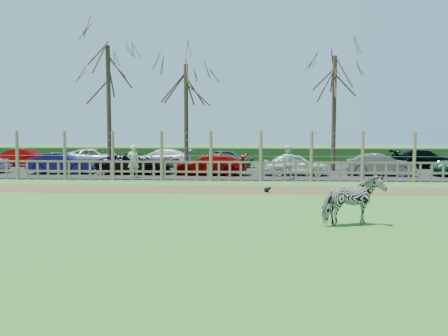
# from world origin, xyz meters

# --- Properties ---
(ground) EXTENTS (120.00, 120.00, 0.00)m
(ground) POSITION_xyz_m (0.00, 0.00, 0.00)
(ground) COLOR #4F9B3C
(ground) RESTS_ON ground
(dirt_strip) EXTENTS (34.00, 2.80, 0.01)m
(dirt_strip) POSITION_xyz_m (0.00, 4.50, 0.01)
(dirt_strip) COLOR brown
(dirt_strip) RESTS_ON ground
(asphalt) EXTENTS (44.00, 13.00, 0.04)m
(asphalt) POSITION_xyz_m (0.00, 14.50, 0.02)
(asphalt) COLOR #232326
(asphalt) RESTS_ON ground
(hedge) EXTENTS (46.00, 2.00, 1.10)m
(hedge) POSITION_xyz_m (0.00, 21.50, 0.55)
(hedge) COLOR #1E4716
(hedge) RESTS_ON ground
(fence) EXTENTS (30.16, 0.16, 2.50)m
(fence) POSITION_xyz_m (0.00, 8.00, 0.80)
(fence) COLOR brown
(fence) RESTS_ON ground
(tree_left) EXTENTS (4.80, 4.80, 7.88)m
(tree_left) POSITION_xyz_m (-6.50, 12.50, 5.62)
(tree_left) COLOR #3D2B1E
(tree_left) RESTS_ON ground
(tree_mid) EXTENTS (4.80, 4.80, 6.83)m
(tree_mid) POSITION_xyz_m (-2.00, 13.50, 4.87)
(tree_mid) COLOR #3D2B1E
(tree_mid) RESTS_ON ground
(tree_right) EXTENTS (4.80, 4.80, 7.35)m
(tree_right) POSITION_xyz_m (7.00, 14.00, 5.24)
(tree_right) COLOR #3D2B1E
(tree_right) RESTS_ON ground
(zebra) EXTENTS (1.83, 1.31, 1.41)m
(zebra) POSITION_xyz_m (4.86, -3.31, 0.70)
(zebra) COLOR gray
(zebra) RESTS_ON ground
(visitor_a) EXTENTS (0.73, 0.59, 1.72)m
(visitor_a) POSITION_xyz_m (-4.17, 8.88, 0.90)
(visitor_a) COLOR beige
(visitor_a) RESTS_ON asphalt
(visitor_b) EXTENTS (1.00, 0.89, 1.72)m
(visitor_b) POSITION_xyz_m (3.85, 8.78, 0.90)
(visitor_b) COLOR silver
(visitor_b) RESTS_ON asphalt
(crow) EXTENTS (0.29, 0.21, 0.23)m
(crow) POSITION_xyz_m (2.71, 3.64, 0.12)
(crow) COLOR black
(crow) RESTS_ON ground
(car_1) EXTENTS (3.73, 1.56, 1.20)m
(car_1) POSITION_xyz_m (-8.85, 10.87, 0.64)
(car_1) COLOR #160E50
(car_1) RESTS_ON asphalt
(car_2) EXTENTS (4.36, 2.08, 1.20)m
(car_2) POSITION_xyz_m (-4.63, 11.11, 0.64)
(car_2) COLOR black
(car_2) RESTS_ON asphalt
(car_3) EXTENTS (4.26, 2.02, 1.20)m
(car_3) POSITION_xyz_m (-0.28, 10.71, 0.64)
(car_3) COLOR #8A0706
(car_3) RESTS_ON asphalt
(car_4) EXTENTS (3.53, 1.44, 1.20)m
(car_4) POSITION_xyz_m (4.43, 10.70, 0.64)
(car_4) COLOR silver
(car_4) RESTS_ON asphalt
(car_5) EXTENTS (3.75, 1.64, 1.20)m
(car_5) POSITION_xyz_m (9.08, 10.85, 0.64)
(car_5) COLOR #62515E
(car_5) RESTS_ON asphalt
(car_7) EXTENTS (3.69, 1.43, 1.20)m
(car_7) POSITION_xyz_m (-13.39, 16.14, 0.64)
(car_7) COLOR #970603
(car_7) RESTS_ON asphalt
(car_8) EXTENTS (4.37, 2.11, 1.20)m
(car_8) POSITION_xyz_m (-8.63, 16.19, 0.64)
(car_8) COLOR silver
(car_8) RESTS_ON asphalt
(car_9) EXTENTS (4.22, 1.90, 1.20)m
(car_9) POSITION_xyz_m (-4.11, 16.20, 0.64)
(car_9) COLOR silver
(car_9) RESTS_ON asphalt
(car_10) EXTENTS (3.63, 1.71, 1.20)m
(car_10) POSITION_xyz_m (0.41, 16.03, 0.64)
(car_10) COLOR #14472C
(car_10) RESTS_ON asphalt
(car_13) EXTENTS (4.24, 1.95, 1.20)m
(car_13) POSITION_xyz_m (13.16, 16.14, 0.64)
(car_13) COLOR black
(car_13) RESTS_ON asphalt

